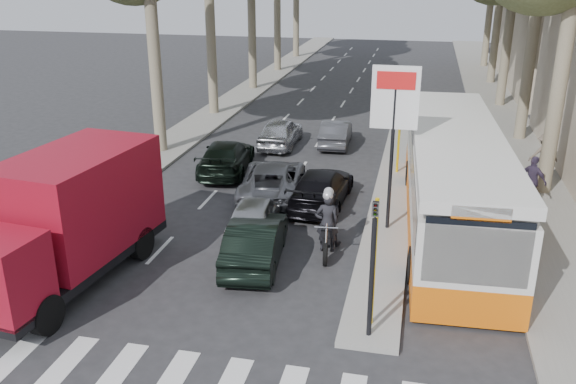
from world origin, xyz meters
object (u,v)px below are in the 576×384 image
object	(u,v)px
silver_hatchback	(255,214)
motorcycle	(328,222)
dark_hatchback	(256,241)
city_bus	(453,177)
red_truck	(66,218)

from	to	relation	value
silver_hatchback	motorcycle	bearing A→B (deg)	160.03
dark_hatchback	city_bus	world-z (taller)	city_bus
motorcycle	red_truck	bearing A→B (deg)	-158.52
dark_hatchback	red_truck	bearing A→B (deg)	17.74
red_truck	city_bus	xyz separation A→B (m)	(10.65, 6.19, -0.11)
silver_hatchback	red_truck	world-z (taller)	red_truck
silver_hatchback	motorcycle	size ratio (longest dim) A/B	1.57
dark_hatchback	red_truck	world-z (taller)	red_truck
dark_hatchback	city_bus	bearing A→B (deg)	-151.57
silver_hatchback	dark_hatchback	world-z (taller)	dark_hatchback
silver_hatchback	city_bus	xyz separation A→B (m)	(6.40, 1.90, 1.15)
silver_hatchback	city_bus	distance (m)	6.78
silver_hatchback	red_truck	distance (m)	6.17
dark_hatchback	motorcycle	size ratio (longest dim) A/B	1.76
dark_hatchback	motorcycle	world-z (taller)	motorcycle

